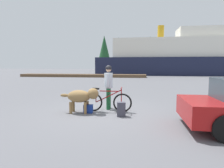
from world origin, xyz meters
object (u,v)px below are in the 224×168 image
dog (82,96)px  backpack (121,109)px  sailboat_moored (207,72)px  ferry_boat (181,58)px  person_cyclist (109,83)px  bicycle (107,102)px  handbag_pannier (88,109)px

dog → backpack: size_ratio=2.95×
backpack → sailboat_moored: bearing=67.3°
ferry_boat → person_cyclist: bearing=-107.0°
bicycle → handbag_pannier: bicycle is taller
person_cyclist → handbag_pannier: person_cyclist is taller
person_cyclist → dog: person_cyclist is taller
handbag_pannier → person_cyclist: bearing=50.0°
bicycle → backpack: bicycle is taller
person_cyclist → dog: (-0.84, -0.76, -0.43)m
backpack → bicycle: bearing=135.2°
bicycle → person_cyclist: bearing=93.2°
dog → handbag_pannier: dog is taller
backpack → sailboat_moored: sailboat_moored is taller
person_cyclist → ferry_boat: 29.06m
backpack → ferry_boat: bearing=74.7°
bicycle → handbag_pannier: bearing=-156.4°
bicycle → sailboat_moored: 34.02m
dog → backpack: bearing=-10.3°
bicycle → ferry_boat: (8.43, 28.18, 2.64)m
ferry_boat → sailboat_moored: size_ratio=3.89×
backpack → handbag_pannier: bearing=167.0°
bicycle → backpack: (0.57, -0.56, -0.14)m
backpack → ferry_boat: ferry_boat is taller
bicycle → sailboat_moored: (13.82, 31.08, 0.11)m
handbag_pannier → sailboat_moored: (14.46, 31.36, 0.33)m
handbag_pannier → bicycle: bearing=23.6°
handbag_pannier → ferry_boat: ferry_boat is taller
handbag_pannier → ferry_boat: (9.08, 28.46, 2.86)m
person_cyclist → dog: 1.21m
bicycle → handbag_pannier: (-0.64, -0.28, -0.23)m
handbag_pannier → sailboat_moored: bearing=65.2°
handbag_pannier → dog: bearing=-175.1°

